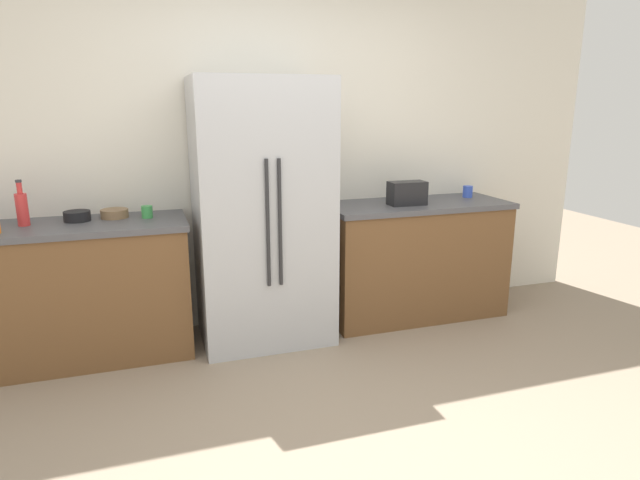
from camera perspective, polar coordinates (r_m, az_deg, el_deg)
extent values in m
plane|color=gray|center=(2.86, 4.28, -21.29)|extent=(11.11, 11.11, 0.00)
cube|color=silver|center=(4.13, -5.48, 10.42)|extent=(5.55, 0.10, 2.78)
cube|color=brown|center=(3.91, -24.93, -5.37)|extent=(1.51, 0.57, 0.88)
cube|color=#4C4C51|center=(3.79, -25.64, 1.19)|extent=(1.54, 0.60, 0.04)
cube|color=brown|center=(4.36, 9.97, -2.27)|extent=(1.40, 0.57, 0.88)
cube|color=#4C4C51|center=(4.25, 10.23, 3.66)|extent=(1.43, 0.60, 0.04)
cube|color=#B2B5BA|center=(3.78, -6.11, 2.80)|extent=(0.91, 0.66, 1.83)
cylinder|color=#262628|center=(3.44, -5.54, 1.69)|extent=(0.02, 0.02, 0.83)
cylinder|color=#262628|center=(3.46, -4.25, 1.78)|extent=(0.02, 0.02, 0.83)
cube|color=black|center=(4.12, 9.19, 4.91)|extent=(0.28, 0.14, 0.18)
cylinder|color=red|center=(3.84, -28.96, 2.82)|extent=(0.07, 0.07, 0.20)
cylinder|color=red|center=(3.82, -29.20, 4.83)|extent=(0.03, 0.03, 0.07)
cylinder|color=#333338|center=(3.81, -29.28, 5.46)|extent=(0.04, 0.04, 0.02)
cylinder|color=blue|center=(4.58, 15.35, 4.96)|extent=(0.08, 0.08, 0.09)
cylinder|color=green|center=(3.79, -17.82, 2.85)|extent=(0.07, 0.07, 0.08)
cylinder|color=black|center=(3.85, -24.29, 2.32)|extent=(0.17, 0.17, 0.07)
cylinder|color=brown|center=(3.87, -20.90, 2.64)|extent=(0.18, 0.18, 0.06)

